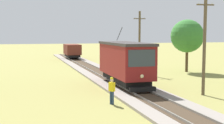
{
  "coord_description": "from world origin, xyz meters",
  "views": [
    {
      "loc": [
        -8.49,
        -7.67,
        4.63
      ],
      "look_at": [
        -0.67,
        20.33,
        2.01
      ],
      "focal_mm": 52.43,
      "sensor_mm": 36.0,
      "label": 1
    }
  ],
  "objects_px": {
    "red_tram": "(125,61)",
    "freight_car": "(72,51)",
    "utility_pole_near_tram": "(204,43)",
    "tree_right_far": "(187,36)",
    "track_worker": "(112,89)",
    "utility_pole_mid": "(139,42)"
  },
  "relations": [
    {
      "from": "red_tram",
      "to": "freight_car",
      "type": "xyz_separation_m",
      "value": [
        -0.0,
        29.53,
        -0.64
      ]
    },
    {
      "from": "utility_pole_near_tram",
      "to": "tree_right_far",
      "type": "height_order",
      "value": "utility_pole_near_tram"
    },
    {
      "from": "tree_right_far",
      "to": "track_worker",
      "type": "bearing_deg",
      "value": -132.25
    },
    {
      "from": "utility_pole_near_tram",
      "to": "utility_pole_mid",
      "type": "height_order",
      "value": "utility_pole_near_tram"
    },
    {
      "from": "utility_pole_mid",
      "to": "track_worker",
      "type": "bearing_deg",
      "value": -116.48
    },
    {
      "from": "red_tram",
      "to": "tree_right_far",
      "type": "xyz_separation_m",
      "value": [
        10.37,
        8.39,
        2.03
      ]
    },
    {
      "from": "red_tram",
      "to": "utility_pole_near_tram",
      "type": "distance_m",
      "value": 6.95
    },
    {
      "from": "freight_car",
      "to": "red_tram",
      "type": "bearing_deg",
      "value": -89.99
    },
    {
      "from": "utility_pole_mid",
      "to": "track_worker",
      "type": "relative_size",
      "value": 3.95
    },
    {
      "from": "freight_car",
      "to": "utility_pole_mid",
      "type": "height_order",
      "value": "utility_pole_mid"
    },
    {
      "from": "track_worker",
      "to": "tree_right_far",
      "type": "xyz_separation_m",
      "value": [
        13.28,
        14.61,
        3.24
      ]
    },
    {
      "from": "red_tram",
      "to": "track_worker",
      "type": "relative_size",
      "value": 4.79
    },
    {
      "from": "red_tram",
      "to": "utility_pole_near_tram",
      "type": "relative_size",
      "value": 1.13
    },
    {
      "from": "red_tram",
      "to": "freight_car",
      "type": "distance_m",
      "value": 29.53
    },
    {
      "from": "red_tram",
      "to": "utility_pole_near_tram",
      "type": "height_order",
      "value": "utility_pole_near_tram"
    },
    {
      "from": "red_tram",
      "to": "track_worker",
      "type": "bearing_deg",
      "value": -114.97
    },
    {
      "from": "utility_pole_near_tram",
      "to": "track_worker",
      "type": "relative_size",
      "value": 4.23
    },
    {
      "from": "utility_pole_mid",
      "to": "freight_car",
      "type": "bearing_deg",
      "value": 102.11
    },
    {
      "from": "red_tram",
      "to": "tree_right_far",
      "type": "distance_m",
      "value": 13.49
    },
    {
      "from": "red_tram",
      "to": "tree_right_far",
      "type": "relative_size",
      "value": 1.38
    },
    {
      "from": "red_tram",
      "to": "utility_pole_near_tram",
      "type": "bearing_deg",
      "value": -48.3
    },
    {
      "from": "utility_pole_near_tram",
      "to": "utility_pole_mid",
      "type": "relative_size",
      "value": 1.07
    }
  ]
}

